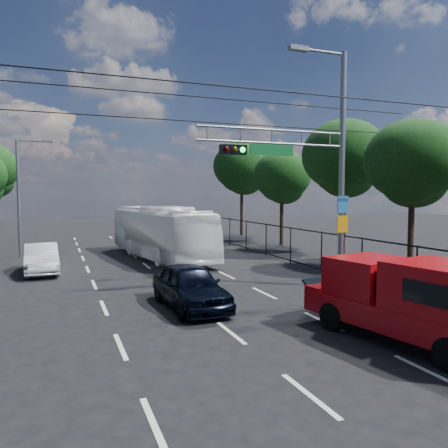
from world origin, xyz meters
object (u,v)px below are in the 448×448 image
signal_mast (317,158)px  white_van (41,258)px  navy_hatchback (190,286)px  white_bus (160,232)px  red_pickup (413,298)px

signal_mast → white_van: 13.80m
navy_hatchback → white_bus: size_ratio=0.39×
navy_hatchback → white_van: size_ratio=1.01×
signal_mast → white_van: bearing=143.2°
signal_mast → white_van: size_ratio=2.22×
signal_mast → red_pickup: 7.70m
red_pickup → navy_hatchback: (-4.33, 5.41, -0.42)m
red_pickup → white_van: red_pickup is taller
red_pickup → white_bus: size_ratio=0.55×
white_van → white_bus: bearing=19.7°
signal_mast → white_bus: 11.77m
signal_mast → red_pickup: size_ratio=1.56×
red_pickup → white_bus: 17.08m
white_bus → navy_hatchback: bearing=-105.4°
signal_mast → red_pickup: signal_mast is taller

